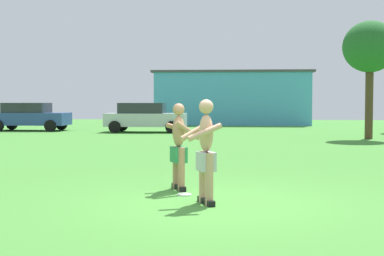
# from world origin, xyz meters

# --- Properties ---
(ground_plane) EXTENTS (80.00, 80.00, 0.00)m
(ground_plane) POSITION_xyz_m (0.00, 0.00, 0.00)
(ground_plane) COLOR #428433
(player_near) EXTENTS (0.70, 0.75, 1.63)m
(player_near) POSITION_xyz_m (-0.70, 1.32, 0.85)
(player_near) COLOR black
(player_near) RESTS_ON ground_plane
(player_in_gray) EXTENTS (0.71, 0.76, 1.70)m
(player_in_gray) POSITION_xyz_m (-0.12, -0.06, 0.89)
(player_in_gray) COLOR black
(player_in_gray) RESTS_ON ground_plane
(frisbee) EXTENTS (0.25, 0.25, 0.03)m
(frisbee) POSITION_xyz_m (-0.54, 0.71, 0.01)
(frisbee) COLOR white
(frisbee) RESTS_ON ground_plane
(car_silver_near_post) EXTENTS (4.30, 2.03, 1.58)m
(car_silver_near_post) POSITION_xyz_m (-4.56, 20.00, 0.82)
(car_silver_near_post) COLOR silver
(car_silver_near_post) RESTS_ON ground_plane
(car_blue_mid_lot) EXTENTS (4.33, 2.09, 1.58)m
(car_blue_mid_lot) POSITION_xyz_m (-11.36, 20.95, 0.82)
(car_blue_mid_lot) COLOR #2D478C
(car_blue_mid_lot) RESTS_ON ground_plane
(outbuilding_behind_lot) EXTENTS (11.19, 5.06, 3.81)m
(outbuilding_behind_lot) POSITION_xyz_m (0.07, 30.42, 1.91)
(outbuilding_behind_lot) COLOR #4C9ED1
(outbuilding_behind_lot) RESTS_ON ground_plane
(tree_left_field) EXTENTS (2.37, 2.37, 5.20)m
(tree_left_field) POSITION_xyz_m (6.22, 15.62, 4.00)
(tree_left_field) COLOR #4C3823
(tree_left_field) RESTS_ON ground_plane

